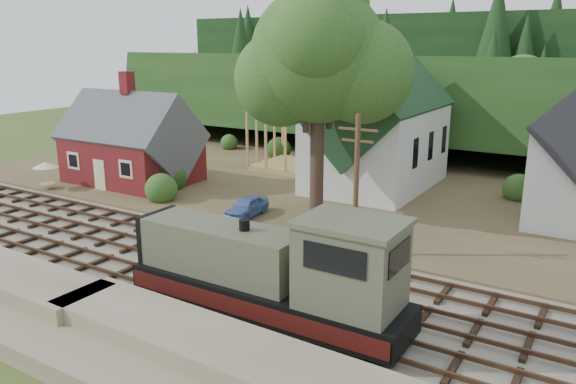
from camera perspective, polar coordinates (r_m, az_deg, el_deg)
The scene contains 16 objects.
ground at distance 30.76m, azimuth -9.56°, elevation -7.31°, with size 140.00×140.00×0.00m, color #384C1E.
embankment at distance 25.63m, azimuth -22.39°, elevation -13.06°, with size 64.00×5.00×1.60m, color #7F7259.
railroad_bed at distance 30.73m, azimuth -9.56°, elevation -7.17°, with size 64.00×11.00×0.16m, color #726B5B.
village_flat at distance 45.08m, azimuth 5.54°, elevation 0.25°, with size 64.00×26.00×0.30m, color brown.
hillside at distance 67.05m, azimuth 14.65°, elevation 4.58°, with size 70.00×28.00×8.00m, color #1E3F19.
ridge at distance 82.31m, azimuth 17.99°, elevation 6.19°, with size 80.00×20.00×12.00m, color black.
depot at distance 48.31m, azimuth -15.60°, elevation 4.49°, with size 10.80×7.41×9.00m.
church at distance 44.78m, azimuth 8.97°, elevation 6.62°, with size 8.40×15.17×13.00m.
timber_frame at distance 50.64m, azimuth 1.51°, elevation 5.56°, with size 8.20×6.20×6.99m.
lattice_tower at distance 55.25m, azimuth 4.77°, elevation 13.36°, with size 3.20×3.20×12.12m.
big_tree at distance 35.59m, azimuth 3.39°, elevation 12.80°, with size 10.90×8.40×14.70m.
telegraph_pole_near at distance 29.95m, azimuth 6.94°, elevation 0.74°, with size 2.20×0.28×8.00m.
locomotive at distance 23.69m, azimuth -1.34°, elevation -8.31°, with size 12.50×3.13×4.99m.
car_blue at distance 37.50m, azimuth -4.20°, elevation -1.47°, with size 1.56×3.87×1.32m, color #5474B5.
car_green at distance 51.85m, azimuth -18.71°, elevation 2.34°, with size 1.29×3.71×1.22m, color #759E6D.
patio_set at distance 48.05m, azimuth -23.39°, elevation 2.45°, with size 1.95×1.95×2.17m.
Camera 1 is at (18.99, -21.25, 11.57)m, focal length 35.00 mm.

